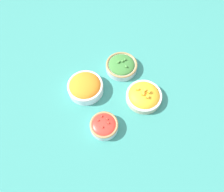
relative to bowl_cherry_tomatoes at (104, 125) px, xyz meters
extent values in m
plane|color=#337F75|center=(0.14, 0.04, -0.03)|extent=(3.00, 3.00, 0.00)
cylinder|color=silver|center=(0.00, 0.00, -0.01)|extent=(0.13, 0.13, 0.04)
torus|color=#997A4C|center=(0.00, 0.00, 0.01)|extent=(0.13, 0.13, 0.01)
ellipsoid|color=red|center=(0.00, 0.00, 0.01)|extent=(0.11, 0.11, 0.03)
ellipsoid|color=red|center=(0.00, 0.03, 0.03)|extent=(0.01, 0.01, 0.01)
ellipsoid|color=red|center=(0.01, -0.02, 0.03)|extent=(0.01, 0.01, 0.01)
ellipsoid|color=red|center=(-0.02, 0.00, 0.03)|extent=(0.01, 0.01, 0.01)
ellipsoid|color=red|center=(0.02, 0.03, 0.03)|extent=(0.01, 0.01, 0.01)
ellipsoid|color=red|center=(0.02, 0.00, 0.03)|extent=(0.01, 0.01, 0.01)
cylinder|color=beige|center=(0.22, -0.09, -0.01)|extent=(0.17, 0.17, 0.03)
torus|color=silver|center=(0.22, -0.09, 0.00)|extent=(0.17, 0.17, 0.01)
ellipsoid|color=orange|center=(0.22, -0.09, 0.00)|extent=(0.15, 0.15, 0.06)
cube|color=#F4A828|center=(0.21, -0.09, 0.04)|extent=(0.01, 0.01, 0.01)
cube|color=#F4A828|center=(0.23, -0.10, 0.04)|extent=(0.01, 0.01, 0.01)
cube|color=#F4A828|center=(0.21, -0.08, 0.04)|extent=(0.02, 0.02, 0.01)
cube|color=#F4A828|center=(0.20, -0.11, 0.04)|extent=(0.01, 0.01, 0.01)
cube|color=#F4A828|center=(0.23, -0.08, 0.04)|extent=(0.02, 0.02, 0.01)
cube|color=#F4A828|center=(0.22, -0.05, 0.04)|extent=(0.02, 0.02, 0.01)
cylinder|color=#B2C1CC|center=(0.32, 0.09, -0.01)|extent=(0.16, 0.16, 0.03)
torus|color=#997A4C|center=(0.32, 0.09, 0.01)|extent=(0.16, 0.16, 0.01)
ellipsoid|color=#387533|center=(0.32, 0.09, 0.01)|extent=(0.13, 0.13, 0.04)
ellipsoid|color=#47893D|center=(0.31, 0.10, 0.03)|extent=(0.01, 0.01, 0.01)
ellipsoid|color=#47893D|center=(0.33, 0.09, 0.03)|extent=(0.02, 0.01, 0.01)
ellipsoid|color=#47893D|center=(0.35, 0.08, 0.03)|extent=(0.02, 0.02, 0.01)
ellipsoid|color=#47893D|center=(0.32, 0.10, 0.03)|extent=(0.02, 0.02, 0.01)
ellipsoid|color=#47893D|center=(0.31, 0.06, 0.03)|extent=(0.01, 0.02, 0.01)
cylinder|color=silver|center=(0.12, 0.18, 0.00)|extent=(0.17, 0.17, 0.05)
torus|color=silver|center=(0.12, 0.18, 0.02)|extent=(0.17, 0.17, 0.01)
ellipsoid|color=orange|center=(0.12, 0.18, 0.02)|extent=(0.15, 0.15, 0.06)
camera|label=1|loc=(-0.27, -0.19, 0.91)|focal=35.00mm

